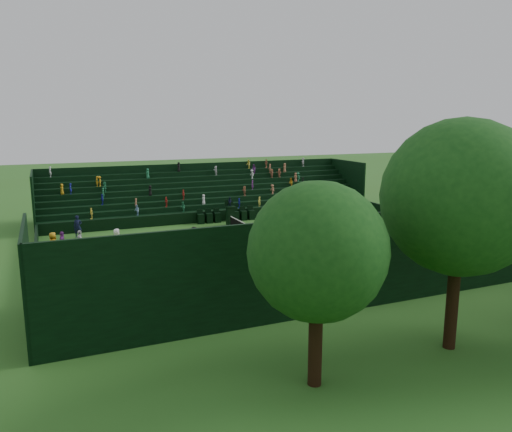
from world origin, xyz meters
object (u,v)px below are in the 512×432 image
(umpire_chair, at_px, (230,213))
(player_near_east, at_px, (232,240))
(player_near_west, at_px, (117,240))
(player_far_west, at_px, (350,217))
(player_far_east, at_px, (343,233))
(tennis_net, at_px, (256,234))

(umpire_chair, bearing_deg, player_near_east, -19.48)
(player_near_west, distance_m, player_far_west, 20.08)
(umpire_chair, height_order, player_near_west, umpire_chair)
(umpire_chair, xyz_separation_m, player_far_east, (9.99, 5.50, -0.22))
(player_far_west, bearing_deg, umpire_chair, -109.01)
(umpire_chair, relative_size, player_near_west, 1.53)
(player_far_west, height_order, player_far_east, player_far_west)
(player_near_west, height_order, player_far_west, player_far_west)
(player_near_west, bearing_deg, umpire_chair, -46.79)
(umpire_chair, xyz_separation_m, player_far_west, (5.09, 9.37, -0.17))
(tennis_net, xyz_separation_m, player_far_east, (3.48, 5.74, 0.34))
(player_far_east, bearing_deg, umpire_chair, -146.86)
(umpire_chair, relative_size, player_near_east, 1.47)
(tennis_net, distance_m, player_near_east, 3.63)
(player_far_west, bearing_deg, tennis_net, -72.09)
(player_near_west, height_order, player_near_east, player_near_east)
(player_near_west, bearing_deg, player_near_east, -97.30)
(umpire_chair, bearing_deg, player_far_west, 61.49)
(umpire_chair, height_order, player_far_west, umpire_chair)
(tennis_net, height_order, player_far_east, player_far_east)
(player_near_west, bearing_deg, tennis_net, -79.69)
(player_far_west, bearing_deg, player_near_west, -79.82)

